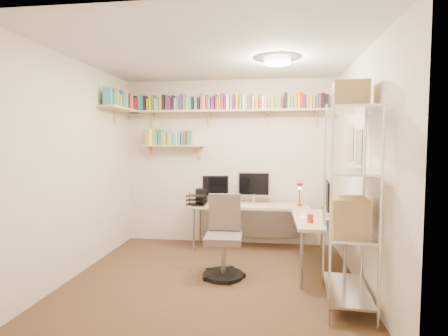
{
  "coord_description": "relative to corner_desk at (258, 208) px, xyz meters",
  "views": [
    {
      "loc": [
        0.62,
        -3.84,
        1.53
      ],
      "look_at": [
        0.05,
        0.55,
        1.22
      ],
      "focal_mm": 28.0,
      "sensor_mm": 36.0,
      "label": 1
    }
  ],
  "objects": [
    {
      "name": "wire_rack",
      "position": [
        0.89,
        -1.45,
        0.57
      ],
      "size": [
        0.48,
        0.87,
        2.11
      ],
      "rotation": [
        0.0,
        0.0,
        -0.09
      ],
      "color": "silver",
      "rests_on": "ground"
    },
    {
      "name": "room_shell",
      "position": [
        -0.47,
        -0.97,
        0.91
      ],
      "size": [
        3.24,
        3.04,
        2.52
      ],
      "color": "beige",
      "rests_on": "ground"
    },
    {
      "name": "wall_shelves",
      "position": [
        -0.89,
        0.33,
        1.38
      ],
      "size": [
        3.12,
        1.09,
        0.8
      ],
      "color": "#DCC47C",
      "rests_on": "ground"
    },
    {
      "name": "ground",
      "position": [
        -0.47,
        -0.97,
        -0.64
      ],
      "size": [
        3.2,
        3.2,
        0.0
      ],
      "primitive_type": "plane",
      "color": "#402E1B",
      "rests_on": "ground"
    },
    {
      "name": "office_chair",
      "position": [
        -0.37,
        -0.86,
        -0.25
      ],
      "size": [
        0.49,
        0.5,
        0.94
      ],
      "rotation": [
        0.0,
        0.0,
        0.05
      ],
      "color": "black",
      "rests_on": "ground"
    },
    {
      "name": "corner_desk",
      "position": [
        0.0,
        0.0,
        0.0
      ],
      "size": [
        1.99,
        1.65,
        1.13
      ],
      "color": "tan",
      "rests_on": "ground"
    }
  ]
}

